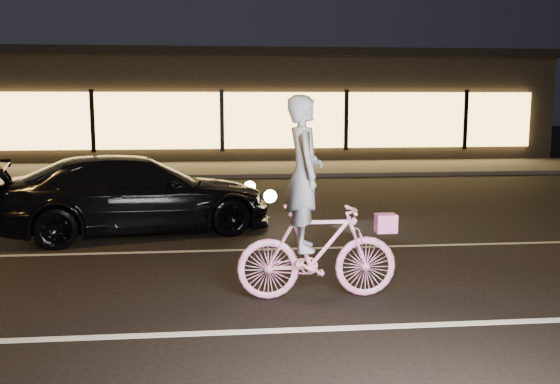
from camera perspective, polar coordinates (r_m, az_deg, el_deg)
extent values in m
plane|color=black|center=(7.95, -4.08, -8.79)|extent=(90.00, 90.00, 0.00)
cube|color=silver|center=(6.53, -3.66, -12.65)|extent=(60.00, 0.12, 0.01)
cube|color=gray|center=(9.88, -4.45, -5.33)|extent=(60.00, 0.10, 0.01)
cube|color=#383533|center=(20.72, -5.22, 2.09)|extent=(30.00, 4.00, 0.12)
cube|color=black|center=(26.59, -5.43, 7.68)|extent=(25.00, 8.00, 4.00)
cube|color=black|center=(26.64, -5.50, 12.10)|extent=(25.40, 8.40, 0.30)
cube|color=#FFC059|center=(22.50, -5.33, 6.53)|extent=(23.00, 0.15, 2.00)
cube|color=black|center=(22.83, -16.77, 6.23)|extent=(0.15, 0.08, 2.20)
cube|color=black|center=(22.42, -5.33, 6.52)|extent=(0.15, 0.08, 2.20)
cube|color=black|center=(22.91, 6.07, 6.55)|extent=(0.15, 0.08, 2.20)
cube|color=black|center=(24.24, 16.60, 6.35)|extent=(0.15, 0.08, 2.20)
imported|color=#FF3799|center=(7.42, 3.44, -5.43)|extent=(1.91, 0.54, 1.15)
imported|color=silver|center=(7.23, 2.22, 1.71)|extent=(0.43, 0.66, 1.81)
cube|color=#FD4AB7|center=(7.53, 9.65, -2.82)|extent=(0.24, 0.20, 0.22)
imported|color=black|center=(11.28, -13.00, -0.22)|extent=(5.09, 3.02, 1.38)
sphere|color=#FFF2BF|center=(12.37, -2.79, 0.46)|extent=(0.23, 0.23, 0.23)
sphere|color=#FFF2BF|center=(11.17, -0.90, -0.39)|extent=(0.23, 0.23, 0.23)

